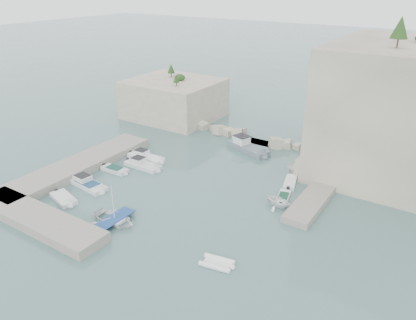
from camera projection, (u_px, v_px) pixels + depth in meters
The scene contains 21 objects.
ground at pixel (181, 200), 48.61m from camera, with size 400.00×400.00×0.00m, color #4B716D.
cliff_terrace at pixel (335, 163), 55.38m from camera, with size 8.00×10.00×2.50m, color beige.
outcrop_west at pixel (174, 99), 76.18m from camera, with size 16.00×14.00×7.00m, color beige.
quay_west at pixel (78, 166), 56.06m from camera, with size 5.00×24.00×1.10m, color #9E9689.
quay_south at pixel (37, 219), 43.80m from camera, with size 18.00×4.00×1.10m, color #9E9689.
ledge_east at pixel (319, 193), 49.37m from camera, with size 3.00×16.00×0.80m, color #9E9689.
breakwater at pixel (257, 137), 65.61m from camera, with size 28.00×3.00×1.40m, color beige.
motorboat_a at pixel (146, 159), 59.50m from camera, with size 6.33×1.88×1.40m, color white, non-canonical shape.
motorboat_b at pixel (143, 167), 57.00m from camera, with size 6.03×1.97×1.40m, color silver, non-canonical shape.
motorboat_c at pixel (115, 171), 55.78m from camera, with size 4.30×1.56×0.70m, color silver, non-canonical shape.
motorboat_d at pixel (88, 186), 51.81m from camera, with size 6.69×1.99×1.40m, color white, non-canonical shape.
motorboat_e at pixel (64, 200), 48.50m from camera, with size 4.49×1.84×0.70m, color silver, non-canonical shape.
rowboat at pixel (115, 222), 44.24m from camera, with size 3.75×5.25×1.09m, color white.
inflatable_dinghy at pixel (217, 264), 37.73m from camera, with size 3.34×1.62×0.44m, color white, non-canonical shape.
tender_east_a at pixel (278, 206), 47.34m from camera, with size 2.99×3.47×1.83m, color white.
tender_east_b at pixel (283, 200), 48.61m from camera, with size 3.84×1.31×0.70m, color white, non-canonical shape.
tender_east_c at pixel (290, 184), 52.29m from camera, with size 4.25×1.37×0.70m, color white, non-canonical shape.
tender_east_d at pixel (304, 175), 54.77m from camera, with size 1.89×5.03×1.94m, color white.
work_boat at pixel (248, 151), 62.29m from camera, with size 8.03×2.37×2.20m, color slate, non-canonical shape.
rowboat_mast at pixel (113, 201), 43.15m from camera, with size 0.10×0.10×4.20m, color white.
vegetation at pixel (406, 33), 50.98m from camera, with size 53.48×13.88×13.40m.
Camera 1 is at (25.79, -33.66, 24.46)m, focal length 35.00 mm.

